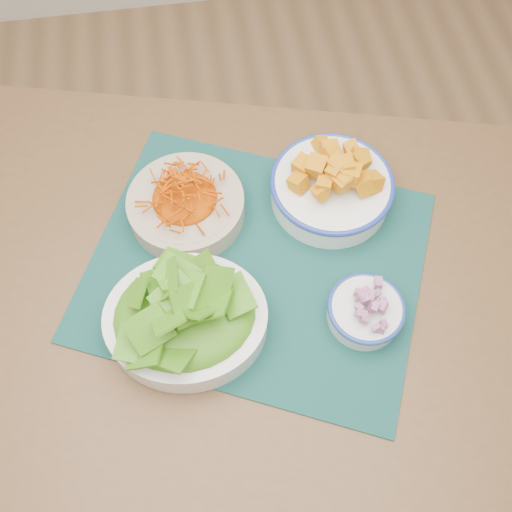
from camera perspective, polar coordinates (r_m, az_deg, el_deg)
The scene contains 7 objects.
ground at distance 1.71m, azimuth -11.92°, elevation -23.25°, with size 4.00×4.00×0.00m, color #AB7F52.
table at distance 1.10m, azimuth -1.88°, elevation -5.04°, with size 1.47×1.16×0.75m.
placemat at distance 1.04m, azimuth 0.00°, elevation -0.83°, with size 0.59×0.48×0.00m, color #0A2C29.
carrot_bowl at distance 1.07m, azimuth -7.05°, elevation 5.35°, with size 0.26×0.26×0.08m.
squash_bowl at distance 1.07m, azimuth 7.67°, elevation 7.39°, with size 0.28×0.28×0.12m.
lettuce_bowl at distance 0.94m, azimuth -7.14°, elevation -5.78°, with size 0.29×0.26×0.13m.
onion_bowl at distance 0.98m, azimuth 10.93°, elevation -5.30°, with size 0.14×0.14×0.07m.
Camera 1 is at (0.30, -0.18, 1.67)m, focal length 40.00 mm.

